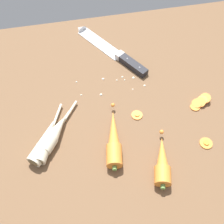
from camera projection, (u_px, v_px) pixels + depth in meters
The scene contains 11 objects.
ground_plane at pixel (111, 113), 83.04cm from camera, with size 120.00×90.00×4.00cm, color brown.
chefs_knife at pixel (108, 48), 95.76cm from camera, with size 21.31×31.19×4.18cm.
whole_carrot at pixel (114, 139), 73.19cm from camera, with size 7.08×20.97×4.20cm.
whole_carrot_second at pixel (162, 162), 69.41cm from camera, with size 7.61×16.17×4.20cm.
parsnip_front at pixel (46, 140), 73.15cm from camera, with size 9.76×19.16×4.00cm.
parsnip_mid_left at pixel (46, 144), 72.48cm from camera, with size 12.85×16.21×4.00cm.
parsnip_mid_right at pixel (55, 133), 74.50cm from camera, with size 12.52×16.49×4.00cm.
carrot_slice_stack at pixel (200, 102), 81.92cm from camera, with size 6.94×4.89×3.01cm.
carrot_slice_stray_near at pixel (137, 115), 79.86cm from camera, with size 3.32×3.32×0.70cm.
carrot_slice_stray_mid at pixel (206, 143), 74.52cm from camera, with size 3.56×3.56×0.70cm.
mince_crumbs at pixel (114, 83), 87.00cm from camera, with size 21.90×7.52×0.85cm.
Camera 1 is at (-9.07, -46.05, 66.51)cm, focal length 43.36 mm.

